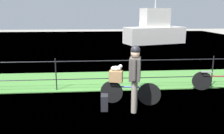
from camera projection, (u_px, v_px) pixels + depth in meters
ground_plane at (98, 113)px, 5.77m from camera, size 60.00×60.00×0.00m
grass_strip at (96, 80)px, 8.53m from camera, size 27.00×2.40×0.03m
harbor_water at (95, 48)px, 16.51m from camera, size 30.00×30.00×0.00m
iron_fence at (97, 71)px, 7.41m from camera, size 18.04×0.04×1.06m
bicycle_main at (129, 92)px, 6.30m from camera, size 1.61×0.46×0.62m
wooden_crate at (116, 76)px, 6.26m from camera, size 0.40×0.32×0.30m
terrier_dog at (117, 68)px, 6.21m from camera, size 0.32×0.21×0.18m
cyclist_person at (135, 73)px, 5.69m from camera, size 0.35×0.53×1.68m
backpack_on_paving at (104, 102)px, 5.94m from camera, size 0.20×0.29×0.40m
bicycle_parked at (218, 81)px, 7.39m from camera, size 1.62×0.37×0.61m
moored_boat_near at (154, 31)px, 18.76m from camera, size 5.15×3.11×4.39m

